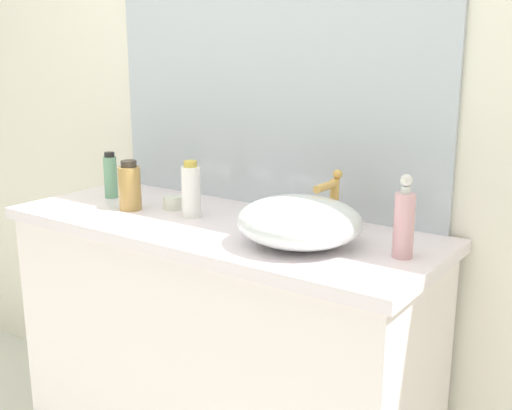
{
  "coord_description": "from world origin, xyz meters",
  "views": [
    {
      "loc": [
        1.15,
        -0.98,
        1.41
      ],
      "look_at": [
        0.17,
        0.41,
        0.99
      ],
      "focal_mm": 43.98,
      "sensor_mm": 36.0,
      "label": 1
    }
  ],
  "objects": [
    {
      "name": "soap_dispenser",
      "position": [
        0.59,
        0.44,
        1.0
      ],
      "size": [
        0.05,
        0.05,
        0.21
      ],
      "color": "#D89DA4",
      "rests_on": "vanity_counter"
    },
    {
      "name": "perfume_bottle",
      "position": [
        -0.09,
        0.43,
        0.99
      ],
      "size": [
        0.06,
        0.06,
        0.18
      ],
      "color": "white",
      "rests_on": "vanity_counter"
    },
    {
      "name": "faucet",
      "position": [
        0.33,
        0.56,
        1.01
      ],
      "size": [
        0.03,
        0.13,
        0.17
      ],
      "color": "#DCA750",
      "rests_on": "vanity_counter"
    },
    {
      "name": "vanity_counter",
      "position": [
        0.01,
        0.43,
        0.46
      ],
      "size": [
        1.35,
        0.52,
        0.91
      ],
      "color": "white",
      "rests_on": "ground"
    },
    {
      "name": "wall_mirror_panel",
      "position": [
        0.01,
        0.69,
        1.38
      ],
      "size": [
        1.23,
        0.01,
        0.94
      ],
      "primitive_type": "cube",
      "color": "#B2BCC6",
      "rests_on": "vanity_counter"
    },
    {
      "name": "candle_jar",
      "position": [
        -0.2,
        0.47,
        0.93
      ],
      "size": [
        0.06,
        0.06,
        0.04
      ],
      "primitive_type": "cylinder",
      "color": "silver",
      "rests_on": "vanity_counter"
    },
    {
      "name": "spray_can",
      "position": [
        -0.31,
        0.39,
        0.99
      ],
      "size": [
        0.07,
        0.07,
        0.16
      ],
      "color": "#B08744",
      "rests_on": "vanity_counter"
    },
    {
      "name": "lotion_bottle",
      "position": [
        -0.49,
        0.47,
        0.99
      ],
      "size": [
        0.04,
        0.04,
        0.16
      ],
      "color": "#6CA680",
      "rests_on": "vanity_counter"
    },
    {
      "name": "bathroom_wall_rear",
      "position": [
        0.0,
        0.73,
        1.3
      ],
      "size": [
        6.0,
        0.06,
        2.6
      ],
      "primitive_type": "cube",
      "color": "silver",
      "rests_on": "ground"
    },
    {
      "name": "sink_basin",
      "position": [
        0.33,
        0.38,
        0.97
      ],
      "size": [
        0.33,
        0.32,
        0.13
      ],
      "primitive_type": "ellipsoid",
      "color": "silver",
      "rests_on": "vanity_counter"
    }
  ]
}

